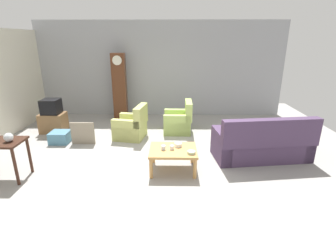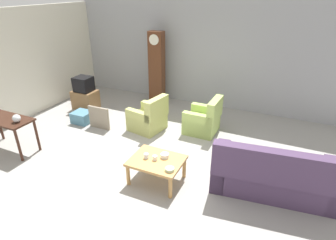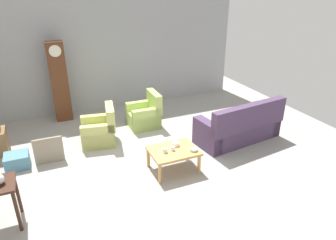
# 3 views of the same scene
# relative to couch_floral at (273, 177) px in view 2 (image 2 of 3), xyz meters

# --- Properties ---
(ground_plane) EXTENTS (10.40, 10.40, 0.00)m
(ground_plane) POSITION_rel_couch_floral_xyz_m (-2.43, -0.07, -0.35)
(ground_plane) COLOR #999691
(garage_door_wall) EXTENTS (8.40, 0.16, 3.20)m
(garage_door_wall) POSITION_rel_couch_floral_xyz_m (-2.43, 3.53, 1.25)
(garage_door_wall) COLOR #9EA0A5
(garage_door_wall) RESTS_ON ground_plane
(pegboard_wall_left) EXTENTS (0.12, 6.40, 2.88)m
(pegboard_wall_left) POSITION_rel_couch_floral_xyz_m (-6.63, 0.33, 1.09)
(pegboard_wall_left) COLOR silver
(pegboard_wall_left) RESTS_ON ground_plane
(couch_floral) EXTENTS (2.19, 1.13, 1.04)m
(couch_floral) POSITION_rel_couch_floral_xyz_m (0.00, 0.00, 0.00)
(couch_floral) COLOR #4C3856
(couch_floral) RESTS_ON ground_plane
(armchair_olive_near) EXTENTS (0.91, 0.89, 0.92)m
(armchair_olive_near) POSITION_rel_couch_floral_xyz_m (-3.13, 1.23, -0.05)
(armchair_olive_near) COLOR #B7BC66
(armchair_olive_near) RESTS_ON ground_plane
(armchair_olive_far) EXTENTS (0.81, 0.78, 0.92)m
(armchair_olive_far) POSITION_rel_couch_floral_xyz_m (-1.83, 1.69, -0.05)
(armchair_olive_far) COLOR #AAC663
(armchair_olive_far) RESTS_ON ground_plane
(coffee_table_wood) EXTENTS (0.96, 0.76, 0.47)m
(coffee_table_wood) POSITION_rel_couch_floral_xyz_m (-2.00, -0.54, 0.05)
(coffee_table_wood) COLOR tan
(coffee_table_wood) RESTS_ON ground_plane
(console_table_dark) EXTENTS (1.30, 0.56, 0.78)m
(console_table_dark) POSITION_rel_couch_floral_xyz_m (-5.50, -0.91, 0.31)
(console_table_dark) COLOR #381E14
(console_table_dark) RESTS_ON ground_plane
(grandfather_clock) EXTENTS (0.44, 0.30, 2.18)m
(grandfather_clock) POSITION_rel_couch_floral_xyz_m (-3.78, 3.00, 0.74)
(grandfather_clock) COLOR #562D19
(grandfather_clock) RESTS_ON ground_plane
(tv_stand_cabinet) EXTENTS (0.68, 0.52, 0.56)m
(tv_stand_cabinet) POSITION_rel_couch_floral_xyz_m (-5.49, 1.65, -0.07)
(tv_stand_cabinet) COLOR brown
(tv_stand_cabinet) RESTS_ON ground_plane
(tv_crt) EXTENTS (0.48, 0.44, 0.42)m
(tv_crt) POSITION_rel_couch_floral_xyz_m (-5.49, 1.65, 0.41)
(tv_crt) COLOR black
(tv_crt) RESTS_ON tv_stand_cabinet
(framed_picture_leaning) EXTENTS (0.60, 0.05, 0.59)m
(framed_picture_leaning) POSITION_rel_couch_floral_xyz_m (-4.32, 0.76, -0.06)
(framed_picture_leaning) COLOR gray
(framed_picture_leaning) RESTS_ON ground_plane
(storage_box_blue) EXTENTS (0.48, 0.44, 0.30)m
(storage_box_blue) POSITION_rel_couch_floral_xyz_m (-4.96, 0.85, -0.20)
(storage_box_blue) COLOR teal
(storage_box_blue) RESTS_ON ground_plane
(glass_dome_cloche) EXTENTS (0.17, 0.17, 0.17)m
(glass_dome_cloche) POSITION_rel_couch_floral_xyz_m (-5.06, -0.92, 0.51)
(glass_dome_cloche) COLOR silver
(glass_dome_cloche) RESTS_ON console_table_dark
(cup_white_porcelain) EXTENTS (0.09, 0.09, 0.09)m
(cup_white_porcelain) POSITION_rel_couch_floral_xyz_m (-2.03, -0.56, 0.16)
(cup_white_porcelain) COLOR white
(cup_white_porcelain) RESTS_ON coffee_table_wood
(cup_blue_rimmed) EXTENTS (0.09, 0.09, 0.09)m
(cup_blue_rimmed) POSITION_rel_couch_floral_xyz_m (-2.20, -0.57, 0.17)
(cup_blue_rimmed) COLOR silver
(cup_blue_rimmed) RESTS_ON coffee_table_wood
(bowl_white_stacked) EXTENTS (0.15, 0.15, 0.08)m
(bowl_white_stacked) POSITION_rel_couch_floral_xyz_m (-1.90, -0.41, 0.16)
(bowl_white_stacked) COLOR white
(bowl_white_stacked) RESTS_ON coffee_table_wood
(bowl_shallow_green) EXTENTS (0.16, 0.16, 0.05)m
(bowl_shallow_green) POSITION_rel_couch_floral_xyz_m (-1.65, -0.74, 0.15)
(bowl_shallow_green) COLOR #B2C69E
(bowl_shallow_green) RESTS_ON coffee_table_wood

